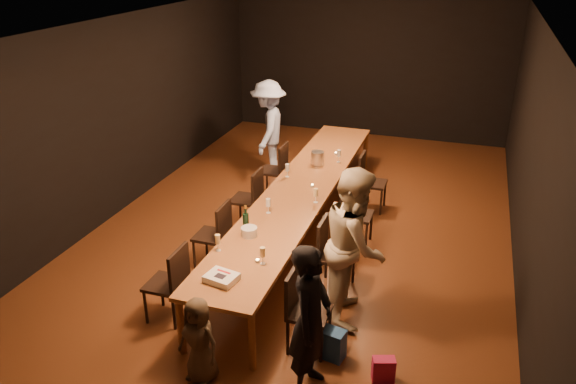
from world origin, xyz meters
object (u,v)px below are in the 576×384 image
(chair_left_3, at_px, (273,170))
(plate_stack, at_px, (249,232))
(chair_right_3, at_px, (373,182))
(chair_left_1, at_px, (212,235))
(man_blue, at_px, (269,128))
(chair_left_0, at_px, (166,283))
(champagne_bottle, at_px, (246,217))
(chair_right_2, at_px, (357,214))
(woman_tan, at_px, (355,245))
(woman_birthday, at_px, (311,320))
(table, at_px, (300,191))
(child, at_px, (199,340))
(chair_right_1, at_px, (337,256))
(birthday_cake, at_px, (221,278))
(chair_left_2, at_px, (246,198))
(chair_right_0, at_px, (309,312))
(ice_bucket, at_px, (317,158))

(chair_left_3, relative_size, plate_stack, 4.69)
(chair_right_3, xyz_separation_m, chair_left_1, (-1.70, -2.40, 0.00))
(chair_right_3, distance_m, man_blue, 2.35)
(chair_left_0, distance_m, champagne_bottle, 1.24)
(chair_left_1, distance_m, man_blue, 3.39)
(chair_right_2, xyz_separation_m, woman_tan, (0.30, -1.64, 0.45))
(woman_birthday, height_order, plate_stack, woman_birthday)
(table, xyz_separation_m, chair_left_0, (-0.85, -2.40, -0.24))
(man_blue, xyz_separation_m, child, (1.23, -5.32, -0.41))
(chair_right_3, bearing_deg, chair_left_3, -90.00)
(chair_right_1, xyz_separation_m, child, (-0.89, -1.98, -0.00))
(table, xyz_separation_m, birthday_cake, (-0.07, -2.55, 0.09))
(chair_left_2, bearing_deg, chair_left_3, 0.00)
(table, xyz_separation_m, champagne_bottle, (-0.27, -1.40, 0.21))
(chair_left_3, xyz_separation_m, plate_stack, (0.69, -2.75, 0.34))
(chair_left_2, relative_size, plate_stack, 4.69)
(table, bearing_deg, woman_tan, -54.99)
(chair_right_1, bearing_deg, woman_tan, 34.17)
(table, distance_m, child, 3.18)
(table, height_order, chair_right_0, chair_right_0)
(chair_right_2, xyz_separation_m, chair_left_1, (-1.70, -1.20, 0.00))
(chair_right_2, relative_size, woman_tan, 0.51)
(child, height_order, plate_stack, child)
(chair_left_2, relative_size, woman_birthday, 0.59)
(chair_left_3, distance_m, woman_birthday, 4.55)
(ice_bucket, bearing_deg, man_blue, 136.87)
(chair_right_0, distance_m, chair_left_3, 3.98)
(chair_right_0, relative_size, woman_birthday, 0.59)
(chair_left_0, bearing_deg, chair_right_2, -35.31)
(woman_birthday, distance_m, ice_bucket, 4.04)
(chair_right_1, height_order, chair_right_3, same)
(woman_birthday, xyz_separation_m, woman_tan, (0.14, 1.30, 0.13))
(chair_left_0, xyz_separation_m, chair_left_1, (0.00, 1.20, 0.00))
(chair_right_0, bearing_deg, champagne_bottle, -131.93)
(chair_right_0, height_order, chair_left_2, same)
(chair_right_3, bearing_deg, chair_left_1, -35.31)
(chair_left_2, relative_size, child, 1.00)
(chair_left_0, bearing_deg, man_blue, 5.27)
(child, distance_m, champagne_bottle, 1.85)
(chair_left_3, bearing_deg, champagne_bottle, -167.36)
(man_blue, bearing_deg, chair_left_3, 14.84)
(chair_left_3, height_order, child, chair_left_3)
(woman_tan, distance_m, plate_stack, 1.32)
(woman_birthday, height_order, champagne_bottle, woman_birthday)
(woman_tan, bearing_deg, chair_right_1, 25.65)
(chair_left_2, xyz_separation_m, birthday_cake, (0.78, -2.55, 0.32))
(chair_left_1, height_order, child, chair_left_1)
(chair_left_1, height_order, woman_birthday, woman_birthday)
(chair_right_2, height_order, woman_tan, woman_tan)
(chair_right_1, relative_size, birthday_cake, 2.55)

